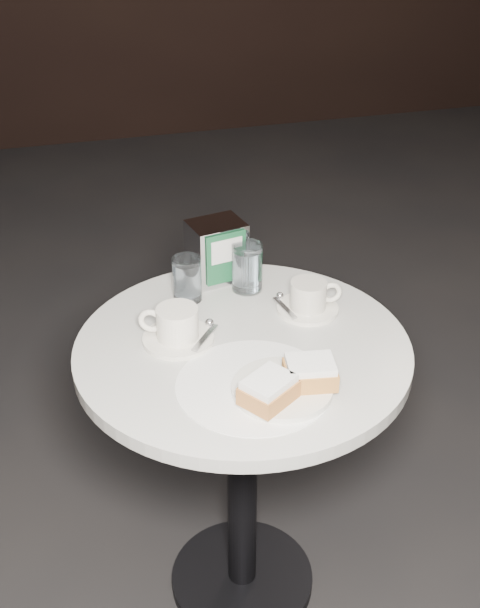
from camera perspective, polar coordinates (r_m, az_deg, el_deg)
name	(u,v)px	position (r m, az deg, el deg)	size (l,w,h in m)	color
ground	(242,582)	(2.09, 0.16, -20.07)	(7.00, 7.00, 0.00)	black
cafe_table	(242,418)	(1.70, 0.18, -8.51)	(0.70, 0.70, 0.74)	black
sugar_spill	(254,385)	(1.47, 1.07, -6.08)	(0.30, 0.30, 0.00)	white
beignet_plate	(286,384)	(1.43, 3.49, -6.03)	(0.24, 0.24, 0.06)	silver
coffee_cup_left	(177,327)	(1.58, -4.74, -1.73)	(0.20, 0.20, 0.08)	silver
coffee_cup_right	(309,298)	(1.68, 5.17, 0.43)	(0.15, 0.15, 0.07)	white
water_glass_left	(187,280)	(1.71, -3.98, 1.84)	(0.07, 0.07, 0.10)	white
water_glass_right	(247,268)	(1.74, 0.54, 2.71)	(0.09, 0.09, 0.11)	white
napkin_dispenser	(217,251)	(1.78, -1.75, 4.00)	(0.14, 0.12, 0.14)	silver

